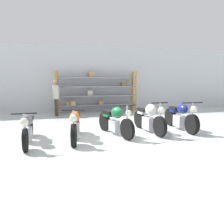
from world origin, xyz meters
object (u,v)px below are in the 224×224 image
motorcycle_grey (28,128)px  motorcycle_green (115,120)px  motorcycle_white (149,118)px  person_browsing (56,95)px  motorcycle_orange (75,125)px  motorcycle_blue (181,117)px  shelving_rack (97,91)px

motorcycle_grey → motorcycle_green: bearing=95.2°
motorcycle_green → motorcycle_white: 1.23m
motorcycle_grey → person_browsing: person_browsing is taller
motorcycle_orange → motorcycle_white: motorcycle_white is taller
motorcycle_orange → motorcycle_blue: bearing=104.7°
motorcycle_orange → person_browsing: 4.66m
motorcycle_orange → motorcycle_green: bearing=108.4°
shelving_rack → motorcycle_green: bearing=-92.6°
motorcycle_grey → motorcycle_white: motorcycle_white is taller
motorcycle_grey → person_browsing: size_ratio=1.23×
person_browsing → motorcycle_orange: bearing=84.7°
shelving_rack → person_browsing: shelving_rack is taller
motorcycle_green → motorcycle_blue: motorcycle_blue is taller
motorcycle_green → person_browsing: person_browsing is taller
shelving_rack → motorcycle_grey: bearing=-117.0°
motorcycle_grey → shelving_rack: bearing=150.6°
shelving_rack → motorcycle_grey: 6.28m
motorcycle_orange → motorcycle_blue: 3.79m
motorcycle_blue → motorcycle_white: bearing=-85.4°
shelving_rack → motorcycle_white: 5.22m
motorcycle_white → person_browsing: size_ratio=1.19×
motorcycle_blue → person_browsing: size_ratio=1.22×
motorcycle_blue → person_browsing: 6.03m
motorcycle_white → motorcycle_blue: bearing=88.2°
motorcycle_orange → shelving_rack: bearing=171.8°
person_browsing → motorcycle_grey: bearing=68.6°
motorcycle_orange → motorcycle_grey: bearing=-78.4°
motorcycle_orange → motorcycle_green: motorcycle_green is taller
motorcycle_green → motorcycle_white: motorcycle_white is taller
shelving_rack → motorcycle_green: (-0.24, -5.21, -0.67)m
motorcycle_white → motorcycle_blue: size_ratio=0.97×
shelving_rack → motorcycle_green: size_ratio=2.21×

